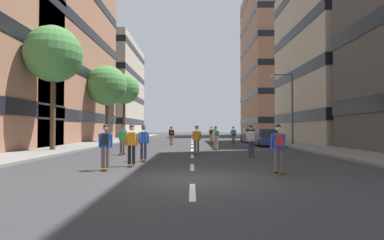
% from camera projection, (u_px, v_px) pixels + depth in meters
% --- Properties ---
extents(ground_plane, '(149.23, 149.23, 0.00)m').
position_uv_depth(ground_plane, '(192.00, 142.00, 34.91)').
color(ground_plane, '#333335').
extents(sidewalk_left, '(3.64, 68.40, 0.14)m').
position_uv_depth(sidewalk_left, '(113.00, 141.00, 38.01)').
color(sidewalk_left, gray).
rests_on(sidewalk_left, ground_plane).
extents(sidewalk_right, '(3.64, 68.40, 0.14)m').
position_uv_depth(sidewalk_right, '(271.00, 141.00, 38.02)').
color(sidewalk_right, gray).
rests_on(sidewalk_right, ground_plane).
extents(lane_markings, '(0.16, 57.20, 0.01)m').
position_uv_depth(lane_markings, '(192.00, 142.00, 35.54)').
color(lane_markings, silver).
rests_on(lane_markings, ground_plane).
extents(building_left_mid, '(13.67, 23.61, 23.69)m').
position_uv_depth(building_left_mid, '(30.00, 36.00, 35.12)').
color(building_left_mid, '#9E6B51').
rests_on(building_left_mid, ground_plane).
extents(building_left_far, '(13.67, 21.14, 18.95)m').
position_uv_depth(building_left_far, '(103.00, 89.00, 63.98)').
color(building_left_far, '#BCB29E').
rests_on(building_left_far, ground_plane).
extents(building_right_mid, '(13.67, 16.58, 18.97)m').
position_uv_depth(building_right_mid, '(354.00, 57.00, 35.08)').
color(building_right_mid, '#B2A893').
rests_on(building_right_mid, ground_plane).
extents(building_right_far, '(13.67, 19.68, 30.17)m').
position_uv_depth(building_right_far, '(281.00, 62.00, 64.13)').
color(building_right_far, '#9E6B51').
rests_on(building_right_far, ground_plane).
extents(parked_car_near, '(1.82, 4.40, 1.52)m').
position_uv_depth(parked_car_near, '(251.00, 136.00, 34.77)').
color(parked_car_near, black).
rests_on(parked_car_near, ground_plane).
extents(parked_car_mid, '(1.82, 4.40, 1.52)m').
position_uv_depth(parked_car_mid, '(265.00, 138.00, 28.07)').
color(parked_car_mid, navy).
rests_on(parked_car_mid, ground_plane).
extents(street_tree_near, '(3.89, 3.89, 8.55)m').
position_uv_depth(street_tree_near, '(53.00, 55.00, 21.68)').
color(street_tree_near, '#4C3823').
rests_on(street_tree_near, sidewalk_left).
extents(street_tree_mid, '(4.50, 4.50, 8.52)m').
position_uv_depth(street_tree_mid, '(107.00, 86.00, 35.34)').
color(street_tree_mid, '#4C3823').
rests_on(street_tree_mid, sidewalk_left).
extents(street_tree_far, '(4.22, 4.22, 9.12)m').
position_uv_depth(street_tree_far, '(124.00, 89.00, 44.34)').
color(street_tree_far, '#4C3823').
rests_on(street_tree_far, sidewalk_left).
extents(streetlamp_right, '(2.13, 0.30, 6.50)m').
position_uv_depth(streetlamp_right, '(288.00, 101.00, 28.89)').
color(streetlamp_right, '#3F3F44').
rests_on(streetlamp_right, sidewalk_right).
extents(skater_0, '(0.57, 0.92, 1.78)m').
position_uv_depth(skater_0, '(216.00, 136.00, 23.30)').
color(skater_0, brown).
rests_on(skater_0, ground_plane).
extents(skater_1, '(0.56, 0.92, 1.78)m').
position_uv_depth(skater_1, '(122.00, 139.00, 19.11)').
color(skater_1, brown).
rests_on(skater_1, ground_plane).
extents(skater_2, '(0.56, 0.92, 1.78)m').
position_uv_depth(skater_2, '(171.00, 134.00, 30.60)').
color(skater_2, brown).
rests_on(skater_2, ground_plane).
extents(skater_3, '(0.56, 0.92, 1.78)m').
position_uv_depth(skater_3, '(105.00, 144.00, 12.13)').
color(skater_3, brown).
rests_on(skater_3, ground_plane).
extents(skater_4, '(0.54, 0.91, 1.78)m').
position_uv_depth(skater_4, '(211.00, 133.00, 34.51)').
color(skater_4, brown).
rests_on(skater_4, ground_plane).
extents(skater_5, '(0.56, 0.92, 1.78)m').
position_uv_depth(skater_5, '(124.00, 134.00, 30.00)').
color(skater_5, brown).
rests_on(skater_5, ground_plane).
extents(skater_6, '(0.54, 0.91, 1.78)m').
position_uv_depth(skater_6, '(197.00, 138.00, 19.61)').
color(skater_6, brown).
rests_on(skater_6, ground_plane).
extents(skater_7, '(0.55, 0.92, 1.78)m').
position_uv_depth(skater_7, '(131.00, 143.00, 13.36)').
color(skater_7, brown).
rests_on(skater_7, ground_plane).
extents(skater_8, '(0.56, 0.92, 1.78)m').
position_uv_depth(skater_8, '(143.00, 141.00, 15.35)').
color(skater_8, brown).
rests_on(skater_8, ground_plane).
extents(skater_9, '(0.56, 0.92, 1.78)m').
position_uv_depth(skater_9, '(233.00, 134.00, 30.86)').
color(skater_9, brown).
rests_on(skater_9, ground_plane).
extents(skater_10, '(0.54, 0.91, 1.78)m').
position_uv_depth(skater_10, '(251.00, 139.00, 17.39)').
color(skater_10, brown).
rests_on(skater_10, ground_plane).
extents(skater_11, '(0.53, 0.90, 1.78)m').
position_uv_depth(skater_11, '(278.00, 145.00, 11.29)').
color(skater_11, brown).
rests_on(skater_11, ground_plane).
extents(skater_12, '(0.56, 0.92, 1.78)m').
position_uv_depth(skater_12, '(171.00, 133.00, 38.56)').
color(skater_12, brown).
rests_on(skater_12, ground_plane).
extents(skater_13, '(0.56, 0.92, 1.78)m').
position_uv_depth(skater_13, '(215.00, 132.00, 44.17)').
color(skater_13, brown).
rests_on(skater_13, ground_plane).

